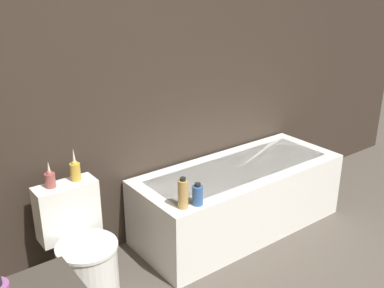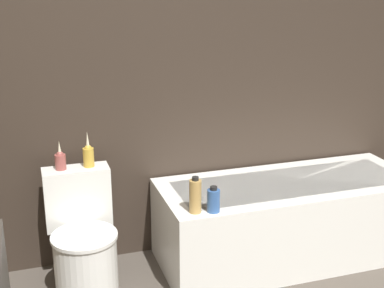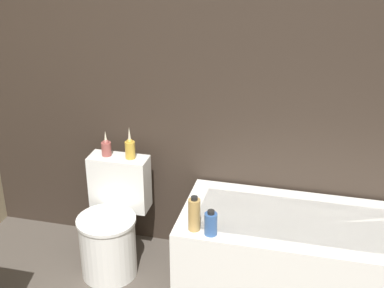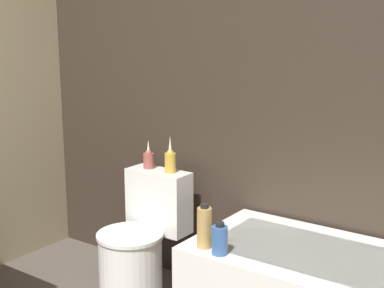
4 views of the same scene
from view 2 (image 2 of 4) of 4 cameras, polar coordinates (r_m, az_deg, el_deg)
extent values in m
cube|color=#332821|center=(3.39, -2.02, 9.15)|extent=(6.40, 0.06, 2.60)
cube|color=white|center=(3.59, 10.16, -7.94)|extent=(1.68, 0.67, 0.53)
cube|color=#B7BCC6|center=(3.49, 10.40, -4.08)|extent=(1.48, 0.47, 0.01)
cylinder|color=white|center=(3.19, -11.19, -12.91)|extent=(0.36, 0.36, 0.39)
cylinder|color=white|center=(3.10, -11.42, -9.64)|extent=(0.37, 0.37, 0.02)
cube|color=white|center=(3.27, -12.12, -5.55)|extent=(0.39, 0.16, 0.36)
cylinder|color=#994C47|center=(3.20, -13.85, -1.88)|extent=(0.06, 0.06, 0.09)
sphere|color=#994C47|center=(3.18, -13.91, -1.11)|extent=(0.04, 0.04, 0.04)
cone|color=beige|center=(3.17, -13.97, -0.41)|extent=(0.02, 0.02, 0.08)
cylinder|color=gold|center=(3.20, -10.98, -1.41)|extent=(0.06, 0.06, 0.11)
sphere|color=gold|center=(3.19, -11.04, -0.45)|extent=(0.04, 0.04, 0.04)
cone|color=beige|center=(3.17, -11.09, 0.43)|extent=(0.02, 0.02, 0.10)
cylinder|color=tan|center=(2.97, 0.36, -5.61)|extent=(0.07, 0.07, 0.19)
cylinder|color=black|center=(2.93, 0.36, -3.71)|extent=(0.04, 0.04, 0.02)
cylinder|color=#335999|center=(3.00, 2.31, -6.07)|extent=(0.07, 0.07, 0.13)
cylinder|color=black|center=(2.97, 2.32, -4.74)|extent=(0.04, 0.04, 0.02)
camera|label=1|loc=(0.83, -70.77, 16.39)|focal=42.00mm
camera|label=3|loc=(1.52, 72.79, 22.10)|focal=50.00mm
camera|label=4|loc=(2.27, 54.56, 3.18)|focal=50.00mm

